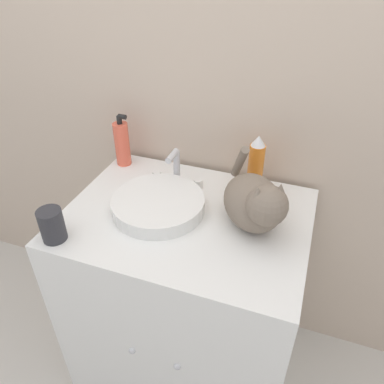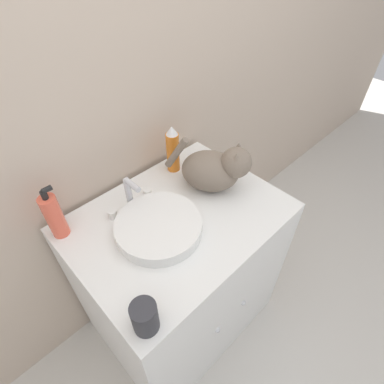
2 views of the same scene
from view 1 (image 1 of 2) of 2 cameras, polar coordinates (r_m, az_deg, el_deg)
The scene contains 8 objects.
wall_back at distance 1.33m, azimuth 4.47°, elevation 20.64°, with size 6.00×0.05×2.50m.
vanity_cabinet at distance 1.52m, azimuth -0.77°, elevation -15.59°, with size 0.80×0.62×0.81m.
sink_basin at distance 1.24m, azimuth -5.17°, elevation -1.87°, with size 0.31×0.31×0.05m.
faucet at distance 1.35m, azimuth -2.44°, elevation 3.32°, with size 0.20×0.09×0.15m.
cat at distance 1.15m, azimuth 9.63°, elevation -1.54°, with size 0.27×0.33×0.22m.
soap_bottle at distance 1.49m, azimuth -10.60°, elevation 7.32°, with size 0.06×0.06×0.21m.
spray_bottle at distance 1.32m, azimuth 9.71°, elevation 4.15°, with size 0.05×0.05×0.21m.
cup at distance 1.19m, azimuth -20.56°, elevation -4.74°, with size 0.07×0.07×0.10m.
Camera 1 is at (0.34, -0.60, 1.58)m, focal length 35.00 mm.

